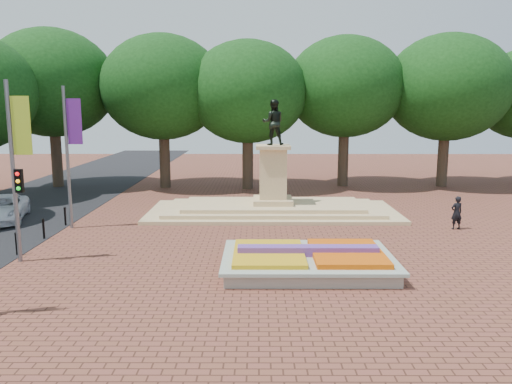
{
  "coord_description": "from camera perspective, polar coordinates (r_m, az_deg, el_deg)",
  "views": [
    {
      "loc": [
        -0.87,
        -19.85,
        5.97
      ],
      "look_at": [
        -0.94,
        2.36,
        2.2
      ],
      "focal_mm": 35.0,
      "sensor_mm": 36.0,
      "label": 1
    }
  ],
  "objects": [
    {
      "name": "monument",
      "position": [
        28.32,
        1.93,
        -0.72
      ],
      "size": [
        14.0,
        6.0,
        6.4
      ],
      "color": "tan",
      "rests_on": "ground"
    },
    {
      "name": "flower_bed",
      "position": [
        18.8,
        6.01,
        -7.73
      ],
      "size": [
        6.3,
        4.3,
        0.91
      ],
      "color": "gray",
      "rests_on": "ground"
    },
    {
      "name": "van",
      "position": [
        29.64,
        -27.13,
        -1.71
      ],
      "size": [
        3.57,
        5.35,
        1.36
      ],
      "primitive_type": "imported",
      "rotation": [
        0.0,
        0.0,
        0.29
      ],
      "color": "white",
      "rests_on": "ground"
    },
    {
      "name": "tree_row_back",
      "position": [
        37.99,
        5.1,
        10.66
      ],
      "size": [
        44.8,
        8.8,
        10.43
      ],
      "color": "#32241B",
      "rests_on": "ground"
    },
    {
      "name": "pedestrian",
      "position": [
        26.62,
        21.95,
        -2.21
      ],
      "size": [
        0.68,
        0.52,
        1.66
      ],
      "primitive_type": "imported",
      "rotation": [
        0.0,
        0.0,
        3.36
      ],
      "color": "black",
      "rests_on": "ground"
    },
    {
      "name": "bollard_row",
      "position": [
        21.52,
        -27.19,
        -6.12
      ],
      "size": [
        0.12,
        13.12,
        0.98
      ],
      "color": "black",
      "rests_on": "ground"
    },
    {
      "name": "banner_poles",
      "position": [
        20.81,
        -26.13,
        2.87
      ],
      "size": [
        0.88,
        11.17,
        7.0
      ],
      "color": "slate",
      "rests_on": "ground"
    },
    {
      "name": "ground",
      "position": [
        20.74,
        2.59,
        -7.1
      ],
      "size": [
        90.0,
        90.0,
        0.0
      ],
      "primitive_type": "plane",
      "color": "brown",
      "rests_on": "ground"
    }
  ]
}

